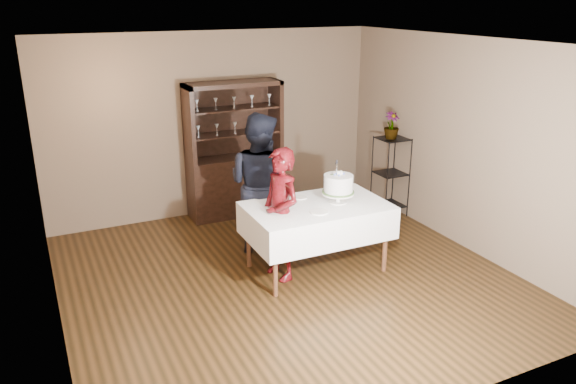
% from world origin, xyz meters
% --- Properties ---
extents(floor, '(5.00, 5.00, 0.00)m').
position_xyz_m(floor, '(0.00, 0.00, 0.00)').
color(floor, black).
rests_on(floor, ground).
extents(ceiling, '(5.00, 5.00, 0.00)m').
position_xyz_m(ceiling, '(0.00, 0.00, 2.70)').
color(ceiling, silver).
rests_on(ceiling, back_wall).
extents(back_wall, '(5.00, 0.02, 2.70)m').
position_xyz_m(back_wall, '(0.00, 2.50, 1.35)').
color(back_wall, brown).
rests_on(back_wall, floor).
extents(wall_left, '(0.02, 5.00, 2.70)m').
position_xyz_m(wall_left, '(-2.50, 0.00, 1.35)').
color(wall_left, brown).
rests_on(wall_left, floor).
extents(wall_right, '(0.02, 5.00, 2.70)m').
position_xyz_m(wall_right, '(2.50, 0.00, 1.35)').
color(wall_right, brown).
rests_on(wall_right, floor).
extents(china_hutch, '(1.40, 0.48, 2.00)m').
position_xyz_m(china_hutch, '(0.20, 2.25, 0.66)').
color(china_hutch, black).
rests_on(china_hutch, floor).
extents(plant_etagere, '(0.42, 0.42, 1.20)m').
position_xyz_m(plant_etagere, '(2.28, 1.20, 0.65)').
color(plant_etagere, black).
rests_on(plant_etagere, floor).
extents(cake_table, '(1.67, 1.03, 0.83)m').
position_xyz_m(cake_table, '(0.42, 0.07, 0.64)').
color(cake_table, white).
rests_on(cake_table, floor).
extents(woman, '(0.48, 0.63, 1.57)m').
position_xyz_m(woman, '(-0.05, 0.09, 0.78)').
color(woman, '#350604').
rests_on(woman, floor).
extents(man, '(1.04, 1.11, 1.82)m').
position_xyz_m(man, '(0.02, 0.86, 0.91)').
color(man, black).
rests_on(man, floor).
extents(cake, '(0.39, 0.39, 0.54)m').
position_xyz_m(cake, '(0.68, 0.04, 1.04)').
color(cake, white).
rests_on(cake, cake_table).
extents(plate_near, '(0.28, 0.28, 0.01)m').
position_xyz_m(plate_near, '(0.32, -0.15, 0.84)').
color(plate_near, white).
rests_on(plate_near, cake_table).
extents(plate_far, '(0.21, 0.21, 0.01)m').
position_xyz_m(plate_far, '(0.35, 0.37, 0.84)').
color(plate_far, white).
rests_on(plate_far, cake_table).
extents(potted_plant, '(0.23, 0.23, 0.39)m').
position_xyz_m(potted_plant, '(2.23, 1.18, 1.38)').
color(potted_plant, '#456831').
rests_on(potted_plant, plant_etagere).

